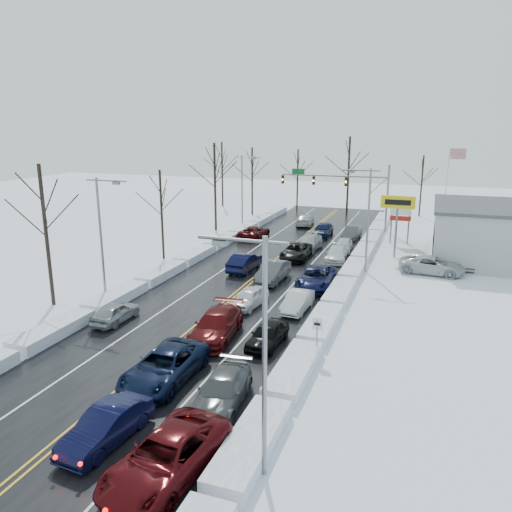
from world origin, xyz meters
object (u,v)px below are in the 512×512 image
at_px(traffic_signal_mast, 345,185).
at_px(oncoming_car_0, 245,270).
at_px(flagpole, 448,183).
at_px(tires_plus_sign, 398,206).

xyz_separation_m(traffic_signal_mast, oncoming_car_0, (-5.08, -21.23, -5.48)).
bearing_deg(flagpole, tires_plus_sign, -108.44).
bearing_deg(flagpole, traffic_signal_mast, -170.27).
height_order(tires_plus_sign, oncoming_car_0, tires_plus_sign).
bearing_deg(tires_plus_sign, flagpole, 71.56).
relative_size(traffic_signal_mast, tires_plus_sign, 2.21).
relative_size(tires_plus_sign, flagpole, 0.60).
distance_m(traffic_signal_mast, oncoming_car_0, 22.51).
height_order(traffic_signal_mast, flagpole, flagpole).
relative_size(tires_plus_sign, oncoming_car_0, 1.26).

